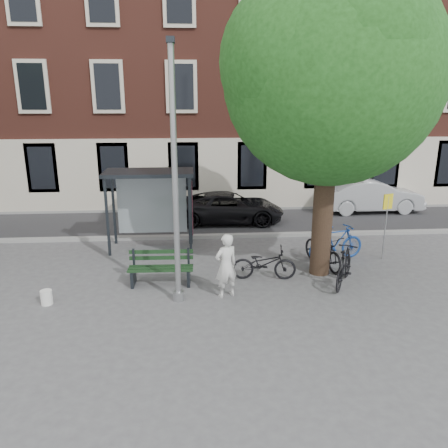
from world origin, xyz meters
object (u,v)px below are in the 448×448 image
bench (161,269)px  bike_b (336,243)px  lamppost (175,191)px  painter (226,266)px  bus_shelter (162,192)px  bike_a (264,263)px  notice_sign (387,211)px  car_dark (229,207)px  bike_d (344,266)px  car_silver (371,195)px  bike_c (323,250)px

bench → bike_b: size_ratio=0.93×
bike_b → lamppost: bearing=102.5°
painter → bus_shelter: bearing=-89.6°
bike_a → notice_sign: notice_sign is taller
car_dark → notice_sign: (4.46, -4.55, 0.93)m
bike_d → bike_b: bearing=-71.3°
bench → car_silver: car_silver is taller
bike_b → notice_sign: size_ratio=0.90×
bike_b → notice_sign: notice_sign is taller
bike_a → bike_b: bearing=-55.8°
bus_shelter → car_dark: bearing=50.3°
bench → lamppost: bearing=-63.3°
lamppost → bike_c: (4.25, 2.03, -2.28)m
bench → bike_b: (5.29, 1.45, 0.15)m
bus_shelter → bike_c: size_ratio=1.47×
bus_shelter → bike_c: (4.86, -2.07, -1.41)m
bench → notice_sign: (6.80, 1.44, 1.13)m
painter → car_dark: painter is taller
bus_shelter → bike_c: bearing=-23.1°
bike_b → car_silver: 6.72m
painter → bike_a: painter is taller
bike_a → car_silver: 9.24m
bike_b → bike_d: size_ratio=1.06×
painter → bike_b: 4.30m
bike_a → car_dark: car_dark is taller
bike_a → bike_c: bike_c is taller
painter → bench: bearing=-52.0°
notice_sign → car_dark: bearing=113.0°
bike_c → notice_sign: size_ratio=0.93×
car_silver → lamppost: bearing=133.8°
lamppost → car_dark: size_ratio=1.40×
bike_b → bike_a: bearing=103.3°
lamppost → bike_a: size_ratio=3.45×
bike_c → bike_d: bearing=-99.2°
bus_shelter → bike_d: (5.02, -3.47, -1.38)m
bike_b → notice_sign: bearing=-105.4°
bike_a → painter: bearing=137.7°
car_dark → car_silver: size_ratio=0.99×
car_dark → bus_shelter: bearing=142.6°
bus_shelter → painter: bearing=-65.4°
painter → bench: 1.97m
bus_shelter → car_silver: bus_shelter is taller
bike_a → car_dark: size_ratio=0.40×
bike_a → bike_b: size_ratio=0.94×
bike_a → car_silver: (5.87, 7.12, 0.27)m
bike_a → notice_sign: 4.32m
painter → car_dark: bearing=-119.5°
painter → bike_c: 3.59m
bench → notice_sign: bearing=13.3°
bench → bike_a: bike_a is taller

